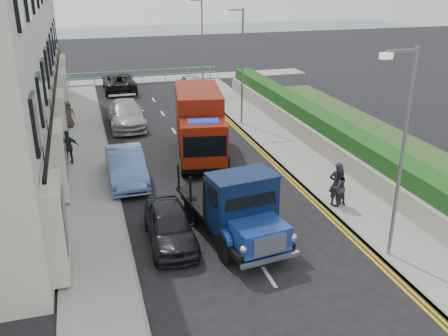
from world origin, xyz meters
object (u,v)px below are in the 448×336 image
(red_lorry, at_px, (199,123))
(lamp_mid, at_px, (240,61))
(lamp_far, at_px, (201,40))
(pedestrian_east_near, at_px, (337,184))
(lamp_near, at_px, (400,146))
(parked_car_front, at_px, (170,226))
(bedford_lorry, at_px, (240,212))

(red_lorry, bearing_deg, lamp_mid, 60.95)
(lamp_far, xyz_separation_m, red_lorry, (-3.67, -14.64, -2.20))
(lamp_far, relative_size, pedestrian_east_near, 3.83)
(red_lorry, relative_size, pedestrian_east_near, 3.66)
(lamp_far, bearing_deg, lamp_near, -90.00)
(lamp_near, relative_size, lamp_mid, 1.00)
(lamp_mid, bearing_deg, parked_car_front, -117.53)
(red_lorry, relative_size, parked_car_front, 1.70)
(lamp_near, xyz_separation_m, parked_car_front, (-6.78, 3.00, -3.32))
(pedestrian_east_near, bearing_deg, parked_car_front, 22.27)
(pedestrian_east_near, bearing_deg, lamp_mid, -74.35)
(pedestrian_east_near, bearing_deg, lamp_far, -74.83)
(bedford_lorry, bearing_deg, red_lorry, 77.03)
(lamp_far, relative_size, bedford_lorry, 1.20)
(lamp_near, bearing_deg, lamp_far, 90.00)
(parked_car_front, bearing_deg, bedford_lorry, -15.29)
(lamp_near, distance_m, bedford_lorry, 5.71)
(lamp_near, relative_size, lamp_far, 1.00)
(red_lorry, bearing_deg, pedestrian_east_near, -52.95)
(lamp_far, relative_size, parked_car_front, 1.77)
(lamp_mid, distance_m, lamp_far, 10.00)
(lamp_mid, relative_size, lamp_far, 1.00)
(lamp_near, height_order, parked_car_front, lamp_near)
(bedford_lorry, bearing_deg, lamp_near, -35.51)
(parked_car_front, height_order, pedestrian_east_near, pedestrian_east_near)
(lamp_mid, bearing_deg, pedestrian_east_near, -88.94)
(lamp_far, distance_m, bedford_lorry, 24.28)
(lamp_mid, bearing_deg, lamp_far, 90.00)
(lamp_near, bearing_deg, red_lorry, 107.93)
(lamp_near, relative_size, parked_car_front, 1.77)
(lamp_far, height_order, pedestrian_east_near, lamp_far)
(lamp_near, height_order, bedford_lorry, lamp_near)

